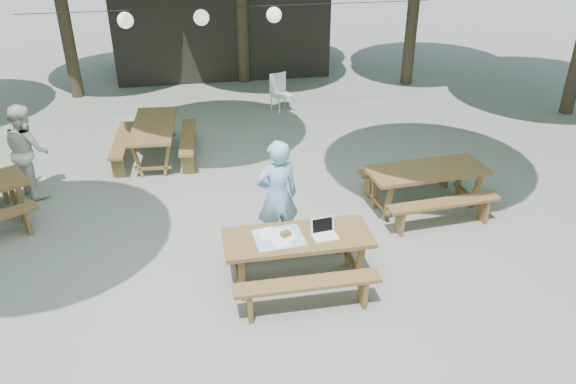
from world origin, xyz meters
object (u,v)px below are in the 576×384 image
(second_person, at_px, (27,150))
(plastic_chair, at_px, (281,100))
(woman, at_px, (277,197))
(main_picnic_table, at_px, (297,258))

(second_person, distance_m, plastic_chair, 6.18)
(woman, bearing_deg, plastic_chair, -110.10)
(main_picnic_table, distance_m, woman, 1.02)
(woman, height_order, second_person, woman)
(woman, relative_size, plastic_chair, 1.98)
(main_picnic_table, height_order, woman, woman)
(main_picnic_table, distance_m, second_person, 5.40)
(plastic_chair, bearing_deg, woman, -121.42)
(main_picnic_table, xyz_separation_m, woman, (-0.12, 0.88, 0.50))
(main_picnic_table, xyz_separation_m, plastic_chair, (0.99, 6.85, -0.13))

